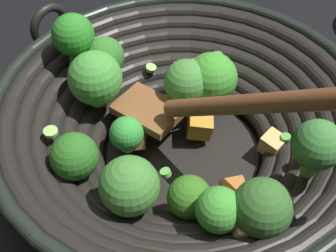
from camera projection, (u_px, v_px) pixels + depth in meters
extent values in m
plane|color=black|center=(182.00, 156.00, 0.54)|extent=(4.00, 4.00, 0.00)
cylinder|color=black|center=(182.00, 153.00, 0.53)|extent=(0.17, 0.17, 0.01)
torus|color=black|center=(183.00, 145.00, 0.52)|extent=(0.22, 0.22, 0.02)
torus|color=black|center=(183.00, 140.00, 0.52)|extent=(0.24, 0.24, 0.02)
torus|color=black|center=(183.00, 135.00, 0.51)|extent=(0.27, 0.27, 0.02)
torus|color=black|center=(183.00, 129.00, 0.50)|extent=(0.30, 0.30, 0.02)
torus|color=black|center=(183.00, 124.00, 0.50)|extent=(0.32, 0.32, 0.02)
torus|color=black|center=(184.00, 118.00, 0.49)|extent=(0.35, 0.35, 0.02)
torus|color=black|center=(184.00, 112.00, 0.48)|extent=(0.38, 0.38, 0.02)
torus|color=black|center=(184.00, 106.00, 0.48)|extent=(0.40, 0.40, 0.01)
torus|color=black|center=(49.00, 25.00, 0.57)|extent=(0.04, 0.05, 0.05)
cylinder|color=#7BBC5E|center=(78.00, 173.00, 0.47)|extent=(0.03, 0.02, 0.02)
sphere|color=#2A691F|center=(74.00, 156.00, 0.45)|extent=(0.05, 0.05, 0.05)
cylinder|color=#69B448|center=(258.00, 225.00, 0.42)|extent=(0.03, 0.03, 0.01)
sphere|color=#326328|center=(262.00, 208.00, 0.40)|extent=(0.05, 0.05, 0.05)
cylinder|color=#55A33C|center=(188.00, 101.00, 0.55)|extent=(0.03, 0.02, 0.02)
sphere|color=#448939|center=(189.00, 82.00, 0.53)|extent=(0.05, 0.05, 0.05)
cylinder|color=#79B44A|center=(98.00, 98.00, 0.53)|extent=(0.03, 0.03, 0.01)
sphere|color=green|center=(95.00, 78.00, 0.51)|extent=(0.06, 0.06, 0.06)
cylinder|color=#82BE4C|center=(310.00, 166.00, 0.44)|extent=(0.02, 0.02, 0.02)
sphere|color=#3D823B|center=(318.00, 145.00, 0.41)|extent=(0.05, 0.05, 0.05)
cylinder|color=#5CA045|center=(189.00, 211.00, 0.46)|extent=(0.02, 0.02, 0.02)
sphere|color=#346F1D|center=(189.00, 197.00, 0.44)|extent=(0.04, 0.04, 0.04)
cylinder|color=#71B349|center=(107.00, 73.00, 0.55)|extent=(0.02, 0.02, 0.01)
sphere|color=#337728|center=(105.00, 56.00, 0.53)|extent=(0.04, 0.04, 0.04)
cylinder|color=#679A40|center=(128.00, 146.00, 0.51)|extent=(0.01, 0.02, 0.01)
sphere|color=green|center=(126.00, 133.00, 0.50)|extent=(0.04, 0.04, 0.04)
cylinder|color=#80B653|center=(217.00, 227.00, 0.42)|extent=(0.02, 0.02, 0.02)
sphere|color=green|center=(219.00, 210.00, 0.40)|extent=(0.04, 0.04, 0.04)
cylinder|color=#569A38|center=(77.00, 56.00, 0.54)|extent=(0.02, 0.03, 0.02)
sphere|color=#2A8426|center=(73.00, 35.00, 0.52)|extent=(0.05, 0.05, 0.05)
cylinder|color=#75AB43|center=(131.00, 207.00, 0.45)|extent=(0.03, 0.03, 0.02)
sphere|color=#418434|center=(129.00, 186.00, 0.42)|extent=(0.06, 0.06, 0.06)
cylinder|color=#78B754|center=(210.00, 98.00, 0.56)|extent=(0.03, 0.03, 0.02)
sphere|color=green|center=(212.00, 78.00, 0.53)|extent=(0.06, 0.06, 0.06)
cube|color=#E5944E|center=(132.00, 134.00, 0.52)|extent=(0.03, 0.03, 0.03)
cube|color=#E0B761|center=(273.00, 147.00, 0.51)|extent=(0.03, 0.03, 0.02)
cube|color=#C68828|center=(200.00, 125.00, 0.52)|extent=(0.03, 0.03, 0.03)
cube|color=#C1722D|center=(234.00, 194.00, 0.47)|extent=(0.03, 0.03, 0.03)
cube|color=gold|center=(200.00, 206.00, 0.46)|extent=(0.04, 0.04, 0.03)
cube|color=#ECC070|center=(244.00, 229.00, 0.41)|extent=(0.03, 0.03, 0.03)
cube|color=orange|center=(190.00, 77.00, 0.57)|extent=(0.04, 0.04, 0.03)
cylinder|color=#99D166|center=(152.00, 112.00, 0.54)|extent=(0.02, 0.02, 0.01)
cylinder|color=#56B247|center=(217.00, 56.00, 0.57)|extent=(0.02, 0.02, 0.01)
cylinder|color=#99D166|center=(51.00, 132.00, 0.47)|extent=(0.02, 0.02, 0.00)
cylinder|color=#6BC651|center=(221.00, 69.00, 0.55)|extent=(0.02, 0.02, 0.01)
cylinder|color=#56B247|center=(111.00, 68.00, 0.54)|extent=(0.01, 0.01, 0.01)
cylinder|color=#6BC651|center=(163.00, 100.00, 0.56)|extent=(0.02, 0.02, 0.01)
cylinder|color=#99D166|center=(151.00, 68.00, 0.57)|extent=(0.02, 0.02, 0.01)
cylinder|color=#6BC651|center=(166.00, 173.00, 0.48)|extent=(0.02, 0.01, 0.01)
cylinder|color=#56B247|center=(286.00, 140.00, 0.50)|extent=(0.01, 0.01, 0.01)
cylinder|color=#6BC651|center=(316.00, 146.00, 0.45)|extent=(0.02, 0.02, 0.01)
cube|color=brown|center=(148.00, 110.00, 0.52)|extent=(0.09, 0.08, 0.01)
cylinder|color=brown|center=(278.00, 102.00, 0.40)|extent=(0.21, 0.14, 0.16)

